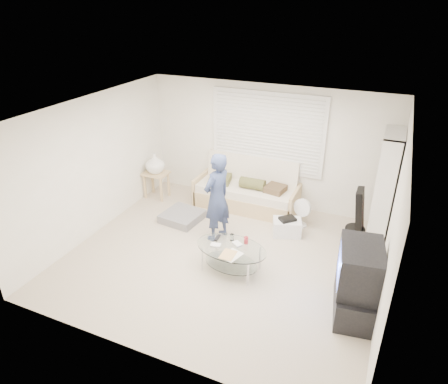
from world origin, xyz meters
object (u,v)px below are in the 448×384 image
at_px(futon_sofa, 247,192).
at_px(coffee_table, 231,252).
at_px(bookshelf, 384,189).
at_px(tv_unit, 357,282).

distance_m(futon_sofa, coffee_table, 2.20).
relative_size(bookshelf, coffee_table, 1.67).
distance_m(futon_sofa, bookshelf, 2.69).
relative_size(futon_sofa, tv_unit, 1.97).
bearing_deg(futon_sofa, coffee_table, -76.02).
bearing_deg(futon_sofa, tv_unit, -43.45).
bearing_deg(bookshelf, coffee_table, -137.90).
distance_m(bookshelf, coffee_table, 2.85).
height_order(tv_unit, coffee_table, tv_unit).
height_order(futon_sofa, coffee_table, futon_sofa).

